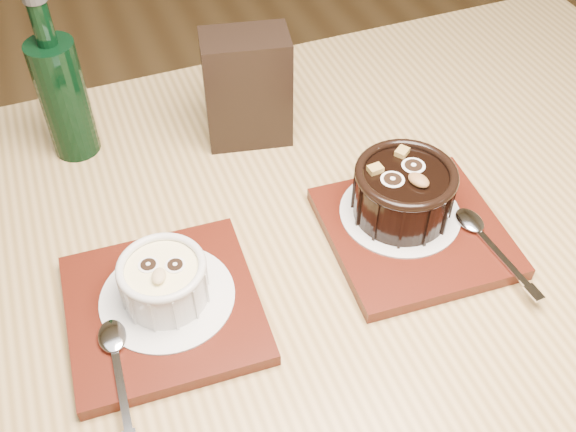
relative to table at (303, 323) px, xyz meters
name	(u,v)px	position (x,y,z in m)	size (l,w,h in m)	color
table	(303,323)	(0.00, 0.00, 0.00)	(1.21, 0.81, 0.75)	olive
tray_left	(164,309)	(-0.15, 0.00, 0.10)	(0.18, 0.18, 0.01)	#4D170C
doily_left	(167,297)	(-0.14, 0.01, 0.11)	(0.13, 0.13, 0.00)	silver
ramekin_white	(164,280)	(-0.14, 0.01, 0.13)	(0.08, 0.08, 0.05)	silver
spoon_left	(118,368)	(-0.20, -0.05, 0.11)	(0.03, 0.13, 0.01)	silver
tray_right	(414,232)	(0.13, 0.00, 0.10)	(0.18, 0.18, 0.01)	#4D170C
doily_right	(400,213)	(0.12, 0.03, 0.11)	(0.13, 0.13, 0.00)	silver
ramekin_dark	(404,190)	(0.12, 0.03, 0.14)	(0.11, 0.11, 0.06)	black
spoon_right	(490,242)	(0.19, -0.05, 0.11)	(0.03, 0.13, 0.01)	silver
condiment_stand	(247,89)	(0.02, 0.23, 0.16)	(0.10, 0.06, 0.14)	black
green_bottle	(63,95)	(-0.18, 0.28, 0.17)	(0.05, 0.05, 0.20)	black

